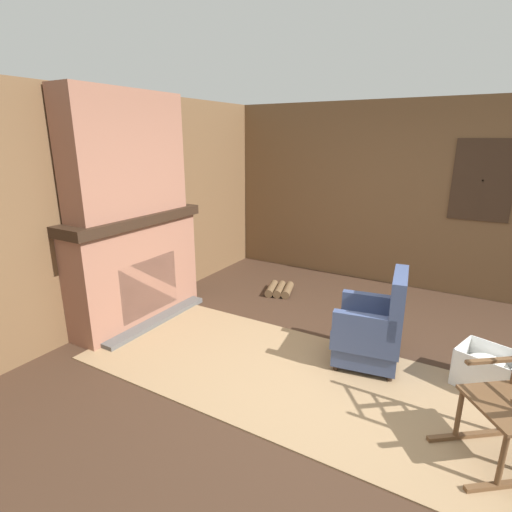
{
  "coord_description": "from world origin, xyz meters",
  "views": [
    {
      "loc": [
        0.9,
        -3.14,
        2.12
      ],
      "look_at": [
        -1.16,
        0.39,
        0.9
      ],
      "focal_mm": 28.0,
      "sensor_mm": 36.0,
      "label": 1
    }
  ],
  "objects_px": {
    "armchair": "(372,330)",
    "storage_case": "(170,200)",
    "laundry_basket": "(486,369)",
    "oil_lamp_vase": "(98,211)",
    "firewood_stack": "(280,289)",
    "decorative_plate_on_mantel": "(130,202)"
  },
  "relations": [
    {
      "from": "oil_lamp_vase",
      "to": "laundry_basket",
      "type": "bearing_deg",
      "value": 13.84
    },
    {
      "from": "laundry_basket",
      "to": "storage_case",
      "type": "bearing_deg",
      "value": 177.18
    },
    {
      "from": "storage_case",
      "to": "decorative_plate_on_mantel",
      "type": "bearing_deg",
      "value": -91.81
    },
    {
      "from": "armchair",
      "to": "oil_lamp_vase",
      "type": "height_order",
      "value": "oil_lamp_vase"
    },
    {
      "from": "laundry_basket",
      "to": "oil_lamp_vase",
      "type": "xyz_separation_m",
      "value": [
        -3.71,
        -0.91,
        1.2
      ]
    },
    {
      "from": "armchair",
      "to": "decorative_plate_on_mantel",
      "type": "relative_size",
      "value": 3.56
    },
    {
      "from": "armchair",
      "to": "storage_case",
      "type": "bearing_deg",
      "value": -15.37
    },
    {
      "from": "decorative_plate_on_mantel",
      "to": "armchair",
      "type": "bearing_deg",
      "value": 6.82
    },
    {
      "from": "laundry_basket",
      "to": "oil_lamp_vase",
      "type": "height_order",
      "value": "oil_lamp_vase"
    },
    {
      "from": "storage_case",
      "to": "firewood_stack",
      "type": "bearing_deg",
      "value": 37.57
    },
    {
      "from": "firewood_stack",
      "to": "laundry_basket",
      "type": "height_order",
      "value": "laundry_basket"
    },
    {
      "from": "armchair",
      "to": "storage_case",
      "type": "relative_size",
      "value": 3.63
    },
    {
      "from": "storage_case",
      "to": "armchair",
      "type": "bearing_deg",
      "value": -6.4
    },
    {
      "from": "firewood_stack",
      "to": "decorative_plate_on_mantel",
      "type": "relative_size",
      "value": 1.89
    },
    {
      "from": "firewood_stack",
      "to": "storage_case",
      "type": "relative_size",
      "value": 1.92
    },
    {
      "from": "armchair",
      "to": "decorative_plate_on_mantel",
      "type": "xyz_separation_m",
      "value": [
        -2.76,
        -0.33,
        1.06
      ]
    },
    {
      "from": "decorative_plate_on_mantel",
      "to": "storage_case",
      "type": "bearing_deg",
      "value": 88.19
    },
    {
      "from": "oil_lamp_vase",
      "to": "firewood_stack",
      "type": "bearing_deg",
      "value": 59.94
    },
    {
      "from": "storage_case",
      "to": "decorative_plate_on_mantel",
      "type": "height_order",
      "value": "decorative_plate_on_mantel"
    },
    {
      "from": "firewood_stack",
      "to": "laundry_basket",
      "type": "relative_size",
      "value": 0.91
    },
    {
      "from": "firewood_stack",
      "to": "laundry_basket",
      "type": "xyz_separation_m",
      "value": [
        2.57,
        -1.06,
        0.12
      ]
    },
    {
      "from": "oil_lamp_vase",
      "to": "storage_case",
      "type": "height_order",
      "value": "oil_lamp_vase"
    }
  ]
}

